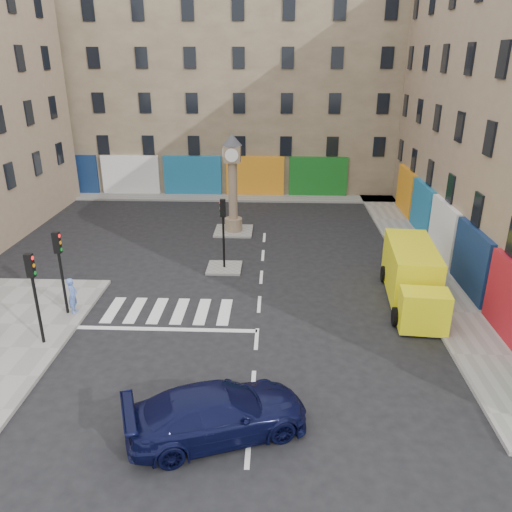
# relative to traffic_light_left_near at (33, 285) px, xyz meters

# --- Properties ---
(ground) EXTENTS (120.00, 120.00, 0.00)m
(ground) POSITION_rel_traffic_light_left_near_xyz_m (8.30, -0.20, -2.62)
(ground) COLOR black
(ground) RESTS_ON ground
(sidewalk_right) EXTENTS (2.60, 30.00, 0.15)m
(sidewalk_right) POSITION_rel_traffic_light_left_near_xyz_m (17.00, 9.80, -2.55)
(sidewalk_right) COLOR gray
(sidewalk_right) RESTS_ON ground
(sidewalk_far) EXTENTS (32.00, 2.40, 0.15)m
(sidewalk_far) POSITION_rel_traffic_light_left_near_xyz_m (4.30, 22.00, -2.55)
(sidewalk_far) COLOR gray
(sidewalk_far) RESTS_ON ground
(island_near) EXTENTS (1.80, 1.80, 0.12)m
(island_near) POSITION_rel_traffic_light_left_near_xyz_m (6.30, 7.80, -2.56)
(island_near) COLOR gray
(island_near) RESTS_ON ground
(island_far) EXTENTS (2.40, 2.40, 0.12)m
(island_far) POSITION_rel_traffic_light_left_near_xyz_m (6.30, 13.80, -2.56)
(island_far) COLOR gray
(island_far) RESTS_ON ground
(building_far) EXTENTS (32.00, 10.00, 17.00)m
(building_far) POSITION_rel_traffic_light_left_near_xyz_m (4.30, 27.80, 5.88)
(building_far) COLOR #8D7B5E
(building_far) RESTS_ON ground
(traffic_light_left_near) EXTENTS (0.28, 0.22, 3.70)m
(traffic_light_left_near) POSITION_rel_traffic_light_left_near_xyz_m (0.00, 0.00, 0.00)
(traffic_light_left_near) COLOR black
(traffic_light_left_near) RESTS_ON sidewalk_left
(traffic_light_left_far) EXTENTS (0.28, 0.22, 3.70)m
(traffic_light_left_far) POSITION_rel_traffic_light_left_near_xyz_m (0.00, 2.40, 0.00)
(traffic_light_left_far) COLOR black
(traffic_light_left_far) RESTS_ON sidewalk_left
(traffic_light_island) EXTENTS (0.28, 0.22, 3.70)m
(traffic_light_island) POSITION_rel_traffic_light_left_near_xyz_m (6.30, 7.80, -0.03)
(traffic_light_island) COLOR black
(traffic_light_island) RESTS_ON island_near
(clock_pillar) EXTENTS (1.20, 1.20, 6.10)m
(clock_pillar) POSITION_rel_traffic_light_left_near_xyz_m (6.30, 13.80, 0.93)
(clock_pillar) COLOR #8E775D
(clock_pillar) RESTS_ON island_far
(navy_sedan) EXTENTS (5.82, 3.91, 1.57)m
(navy_sedan) POSITION_rel_traffic_light_left_near_xyz_m (7.37, -4.62, -1.84)
(navy_sedan) COLOR black
(navy_sedan) RESTS_ON ground
(yellow_van) EXTENTS (2.70, 6.78, 2.41)m
(yellow_van) POSITION_rel_traffic_light_left_near_xyz_m (15.29, 4.61, -1.42)
(yellow_van) COLOR #FFF815
(yellow_van) RESTS_ON ground
(pedestrian_blue) EXTENTS (0.47, 0.64, 1.61)m
(pedestrian_blue) POSITION_rel_traffic_light_left_near_xyz_m (0.30, 2.46, -1.66)
(pedestrian_blue) COLOR #5777C8
(pedestrian_blue) RESTS_ON sidewalk_left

